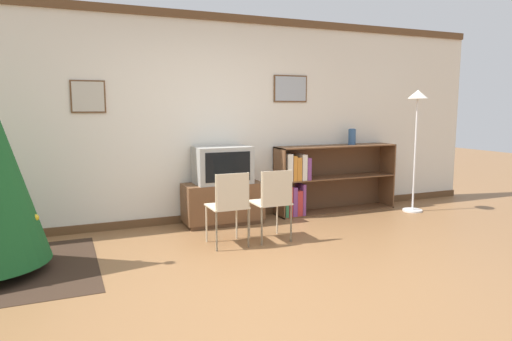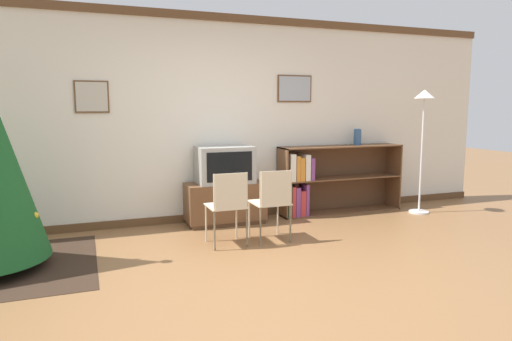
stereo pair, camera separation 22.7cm
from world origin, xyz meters
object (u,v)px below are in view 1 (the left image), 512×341
(television, at_px, (222,165))
(folding_chair_right, at_px, (273,200))
(tv_console, at_px, (223,203))
(standing_lamp, at_px, (417,119))
(folding_chair_left, at_px, (230,204))
(vase, at_px, (352,136))
(bookshelf, at_px, (317,181))

(television, height_order, folding_chair_right, television)
(tv_console, xyz_separation_m, standing_lamp, (2.78, -0.41, 1.07))
(folding_chair_left, relative_size, vase, 3.54)
(folding_chair_right, bearing_deg, television, 104.83)
(television, bearing_deg, tv_console, 90.00)
(bookshelf, relative_size, standing_lamp, 1.06)
(tv_console, distance_m, folding_chair_right, 1.03)
(folding_chair_left, bearing_deg, tv_console, 75.20)
(folding_chair_left, distance_m, folding_chair_right, 0.52)
(television, xyz_separation_m, standing_lamp, (2.78, -0.41, 0.57))
(tv_console, height_order, folding_chair_left, folding_chair_left)
(bookshelf, height_order, standing_lamp, standing_lamp)
(tv_console, relative_size, folding_chair_right, 1.24)
(folding_chair_right, distance_m, bookshelf, 1.58)
(television, distance_m, bookshelf, 1.48)
(bookshelf, relative_size, vase, 8.00)
(vase, bearing_deg, tv_console, -177.19)
(tv_console, bearing_deg, standing_lamp, -8.42)
(tv_console, height_order, vase, vase)
(television, relative_size, vase, 3.09)
(tv_console, height_order, television, television)
(vase, xyz_separation_m, standing_lamp, (0.73, -0.51, 0.26))
(folding_chair_left, relative_size, folding_chair_right, 1.00)
(folding_chair_right, bearing_deg, tv_console, 104.80)
(folding_chair_left, xyz_separation_m, bookshelf, (1.70, 1.04, -0.01))
(vase, bearing_deg, standing_lamp, -34.92)
(television, relative_size, folding_chair_right, 0.87)
(tv_console, relative_size, television, 1.42)
(television, distance_m, standing_lamp, 2.87)
(vase, bearing_deg, folding_chair_right, -148.86)
(tv_console, bearing_deg, folding_chair_left, -104.80)
(television, bearing_deg, folding_chair_left, -104.83)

